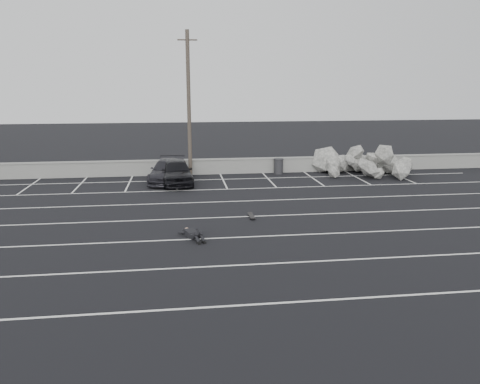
{
  "coord_description": "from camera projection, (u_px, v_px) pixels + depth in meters",
  "views": [
    {
      "loc": [
        -1.82,
        -18.07,
        6.12
      ],
      "look_at": [
        1.08,
        3.88,
        1.0
      ],
      "focal_mm": 35.0,
      "sensor_mm": 36.0,
      "label": 1
    }
  ],
  "objects": [
    {
      "name": "seawall",
      "position": [
        206.0,
        166.0,
        32.46
      ],
      "size": [
        50.0,
        0.45,
        1.06
      ],
      "color": "gray",
      "rests_on": "ground"
    },
    {
      "name": "stall_lines",
      "position": [
        216.0,
        210.0,
        23.31
      ],
      "size": [
        36.0,
        20.05,
        0.01
      ],
      "color": "silver",
      "rests_on": "ground"
    },
    {
      "name": "person",
      "position": [
        191.0,
        231.0,
        19.25
      ],
      "size": [
        2.36,
        2.85,
        0.45
      ],
      "primitive_type": null,
      "rotation": [
        0.0,
        0.0,
        0.35
      ],
      "color": "black",
      "rests_on": "ground"
    },
    {
      "name": "utility_pole",
      "position": [
        189.0,
        105.0,
        30.59
      ],
      "size": [
        1.27,
        0.25,
        9.49
      ],
      "color": "#4C4238",
      "rests_on": "ground"
    },
    {
      "name": "riprap_pile",
      "position": [
        363.0,
        166.0,
        32.52
      ],
      "size": [
        6.8,
        5.13,
        1.23
      ],
      "color": "#A4A29A",
      "rests_on": "ground"
    },
    {
      "name": "car_right",
      "position": [
        167.0,
        171.0,
        29.93
      ],
      "size": [
        2.6,
        5.05,
        1.4
      ],
      "primitive_type": "imported",
      "rotation": [
        0.0,
        0.0,
        -0.13
      ],
      "color": "black",
      "rests_on": "ground"
    },
    {
      "name": "skateboard",
      "position": [
        252.0,
        216.0,
        21.91
      ],
      "size": [
        0.25,
        0.86,
        0.1
      ],
      "rotation": [
        0.0,
        0.0,
        0.01
      ],
      "color": "black",
      "rests_on": "ground"
    },
    {
      "name": "car_left",
      "position": [
        176.0,
        171.0,
        29.3
      ],
      "size": [
        2.19,
        4.71,
        1.56
      ],
      "primitive_type": "imported",
      "rotation": [
        0.0,
        0.0,
        0.08
      ],
      "color": "black",
      "rests_on": "ground"
    },
    {
      "name": "trash_bin",
      "position": [
        279.0,
        166.0,
        32.55
      ],
      "size": [
        0.74,
        0.74,
        1.07
      ],
      "rotation": [
        0.0,
        0.0,
        0.06
      ],
      "color": "#29282B",
      "rests_on": "ground"
    },
    {
      "name": "ground",
      "position": [
        226.0,
        238.0,
        19.06
      ],
      "size": [
        120.0,
        120.0,
        0.0
      ],
      "primitive_type": "plane",
      "color": "black",
      "rests_on": "ground"
    }
  ]
}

